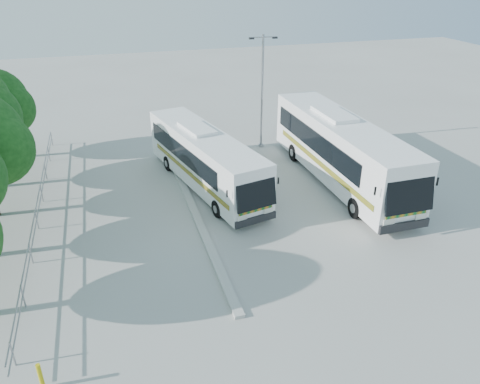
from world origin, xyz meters
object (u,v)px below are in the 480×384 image
object	(u,v)px
coach_main	(205,158)
coach_adjacent	(340,149)
bollard	(41,376)
lamppost	(262,88)

from	to	relation	value
coach_main	coach_adjacent	size ratio (longest dim) A/B	0.87
coach_adjacent	coach_main	bearing A→B (deg)	167.58
coach_main	coach_adjacent	world-z (taller)	coach_adjacent
coach_adjacent	bollard	distance (m)	19.31
coach_main	bollard	distance (m)	15.05
coach_adjacent	bollard	world-z (taller)	coach_adjacent
lamppost	bollard	world-z (taller)	lamppost
bollard	lamppost	bearing A→B (deg)	53.28
coach_main	lamppost	bearing A→B (deg)	31.70
lamppost	coach_adjacent	bearing A→B (deg)	-63.38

